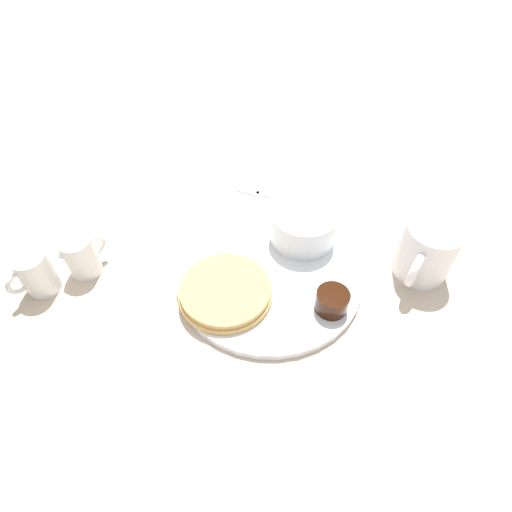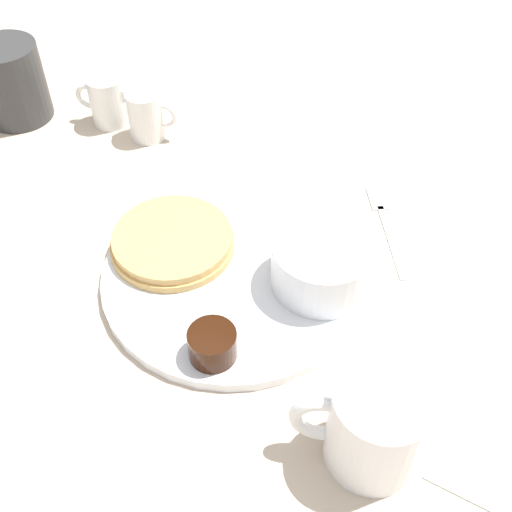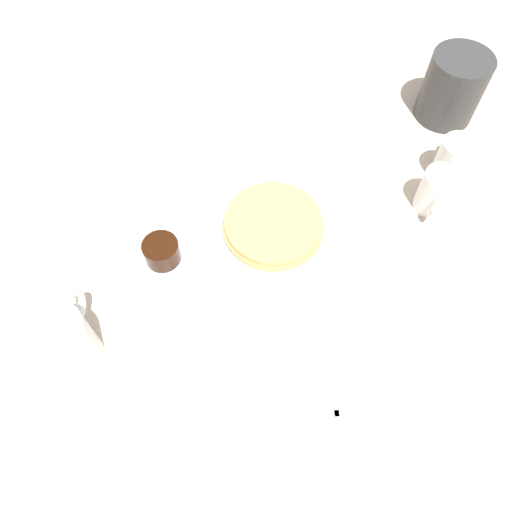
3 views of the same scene
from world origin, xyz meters
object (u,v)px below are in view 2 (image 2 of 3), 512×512
(plate, at_px, (234,274))
(creamer_pitcher_far, at_px, (107,100))
(coffee_mug, at_px, (374,426))
(bowl, at_px, (322,262))
(second_mug, at_px, (9,82))
(creamer_pitcher_near, at_px, (146,114))
(fork, at_px, (384,218))

(plate, relative_size, creamer_pitcher_far, 4.01)
(plate, xyz_separation_m, coffee_mug, (0.21, -0.09, 0.04))
(plate, bearing_deg, bowl, 26.21)
(plate, height_order, second_mug, second_mug)
(bowl, bearing_deg, creamer_pitcher_far, 167.01)
(creamer_pitcher_far, xyz_separation_m, second_mug, (-0.11, -0.06, 0.02))
(creamer_pitcher_far, bearing_deg, bowl, -12.99)
(plate, height_order, creamer_pitcher_near, creamer_pitcher_near)
(plate, height_order, bowl, bowl)
(bowl, height_order, fork, bowl)
(plate, distance_m, fork, 0.19)
(creamer_pitcher_near, xyz_separation_m, fork, (0.33, 0.04, -0.03))
(bowl, relative_size, creamer_pitcher_near, 1.51)
(bowl, height_order, coffee_mug, coffee_mug)
(bowl, bearing_deg, second_mug, 176.97)
(coffee_mug, bearing_deg, fork, 114.90)
(creamer_pitcher_far, xyz_separation_m, fork, (0.39, 0.04, -0.03))
(bowl, bearing_deg, plate, -153.79)
(bowl, bearing_deg, fork, 87.55)
(bowl, relative_size, second_mug, 0.88)
(bowl, height_order, second_mug, second_mug)
(plate, height_order, fork, plate)
(bowl, xyz_separation_m, coffee_mug, (0.13, -0.13, 0.00))
(bowl, relative_size, creamer_pitcher_far, 1.48)
(creamer_pitcher_far, height_order, second_mug, second_mug)
(creamer_pitcher_near, bearing_deg, fork, 6.36)
(coffee_mug, relative_size, second_mug, 0.91)
(creamer_pitcher_far, height_order, fork, creamer_pitcher_far)
(bowl, distance_m, creamer_pitcher_near, 0.34)
(creamer_pitcher_near, xyz_separation_m, creamer_pitcher_far, (-0.06, -0.01, 0.00))
(plate, height_order, coffee_mug, coffee_mug)
(second_mug, bearing_deg, creamer_pitcher_far, 28.85)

